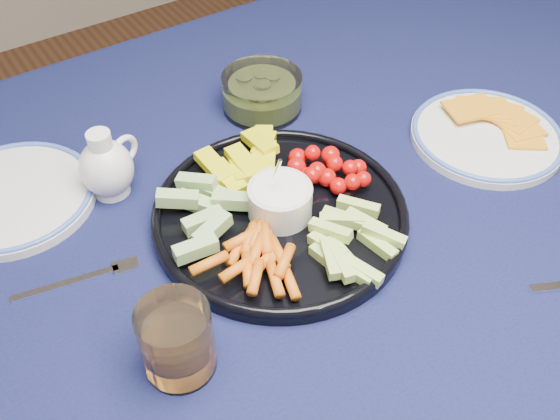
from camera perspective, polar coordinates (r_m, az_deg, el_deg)
dining_table at (r=0.93m, az=3.87°, el=-2.53°), size 1.67×1.07×0.75m
crudite_platter at (r=0.81m, az=-0.16°, el=-0.10°), size 0.34×0.34×0.11m
creamer_pitcher at (r=0.87m, az=-15.53°, el=3.82°), size 0.09×0.07×0.10m
pickle_bowl at (r=1.00m, az=-1.64°, el=10.55°), size 0.13×0.13×0.06m
cheese_plate at (r=1.00m, az=18.41°, el=6.65°), size 0.23×0.23×0.03m
juice_tumbler at (r=0.67m, az=-9.36°, el=-11.93°), size 0.08×0.08×0.09m
fork_left at (r=0.80m, az=-17.19°, el=-5.89°), size 0.15×0.04×0.00m
side_plate_extra at (r=0.92m, az=-23.23°, el=1.16°), size 0.22×0.22×0.02m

